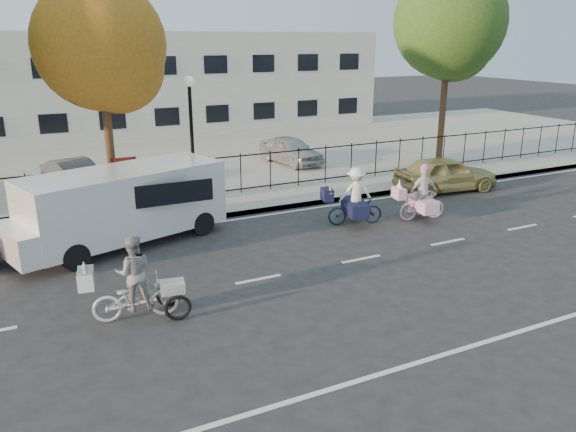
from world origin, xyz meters
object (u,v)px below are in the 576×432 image
zebra_trike (135,287)px  gold_sedan (446,174)px  lamppost (191,117)px  lot_car_c (76,177)px  bull_bike (354,202)px  unicorn_bike (422,199)px  white_van (121,204)px  lot_car_d (291,150)px

zebra_trike → gold_sedan: bearing=-58.7°
lamppost → lot_car_c: size_ratio=1.18×
zebra_trike → bull_bike: zebra_trike is taller
unicorn_bike → lamppost: bearing=61.5°
bull_bike → zebra_trike: bearing=129.4°
lot_car_c → zebra_trike: bearing=-106.8°
white_van → lot_car_c: bearing=78.4°
unicorn_bike → bull_bike: bearing=84.6°
bull_bike → lot_car_c: size_ratio=0.56×
zebra_trike → white_van: white_van is taller
gold_sedan → lot_car_d: (-3.43, 6.48, 0.09)m
bull_bike → lot_car_d: size_ratio=0.56×
unicorn_bike → lot_car_c: 12.50m
lamppost → lot_car_c: lamppost is taller
lot_car_c → lot_car_d: 9.48m
gold_sedan → lot_car_c: bearing=73.7°
lamppost → lot_car_d: lamppost is taller
lamppost → white_van: bearing=-137.3°
bull_bike → white_van: bearing=93.9°
bull_bike → gold_sedan: bearing=-54.9°
gold_sedan → white_van: bearing=98.6°
unicorn_bike → lot_car_c: (-9.71, 7.88, 0.07)m
lamppost → bull_bike: size_ratio=2.12×
white_van → unicorn_bike: bearing=-30.0°
bull_bike → lot_car_c: bearing=61.5°
unicorn_bike → white_van: white_van is taller
lamppost → lot_car_d: bearing=35.6°
zebra_trike → unicorn_bike: unicorn_bike is taller
bull_bike → lamppost: bearing=58.9°
lamppost → zebra_trike: 8.65m
lot_car_d → bull_bike: bearing=-111.7°
zebra_trike → unicorn_bike: bearing=-64.9°
zebra_trike → lot_car_d: (9.44, 11.67, 0.06)m
bull_bike → lot_car_c: 10.48m
gold_sedan → lot_car_d: bearing=34.4°
gold_sedan → unicorn_bike: bearing=134.6°
bull_bike → unicorn_bike: bearing=-89.1°
zebra_trike → lot_car_c: bearing=9.3°
lamppost → bull_bike: lamppost is taller
zebra_trike → lot_car_d: size_ratio=0.60×
lot_car_c → lamppost: bearing=-57.8°
lamppost → gold_sedan: lamppost is taller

